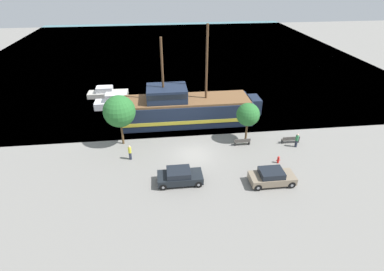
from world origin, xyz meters
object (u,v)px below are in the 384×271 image
at_px(parked_car_curb_front, 272,177).
at_px(bench_promenade_west, 291,139).
at_px(fire_hydrant, 278,159).
at_px(bench_promenade_east, 242,142).
at_px(pedestrian_walking_near, 130,152).
at_px(parked_car_curb_mid, 180,176).
at_px(moored_boat_dockside, 120,102).
at_px(moored_boat_outer, 107,93).
at_px(pirate_ship, 186,108).
at_px(pedestrian_walking_far, 297,140).

xyz_separation_m(parked_car_curb_front, bench_promenade_west, (4.67, 6.75, -0.29)).
xyz_separation_m(parked_car_curb_front, fire_hydrant, (1.85, 3.12, -0.32)).
bearing_deg(bench_promenade_east, pedestrian_walking_near, -173.58).
relative_size(parked_car_curb_mid, bench_promenade_west, 2.08).
distance_m(moored_boat_dockside, parked_car_curb_mid, 19.26).
bearing_deg(pedestrian_walking_near, bench_promenade_east, 6.42).
relative_size(parked_car_curb_front, parked_car_curb_mid, 0.99).
xyz_separation_m(moored_boat_outer, bench_promenade_west, (22.36, -16.65, -0.12)).
bearing_deg(pedestrian_walking_near, fire_hydrant, -9.22).
xyz_separation_m(pirate_ship, bench_promenade_east, (5.66, -6.55, -1.41)).
distance_m(parked_car_curb_mid, pedestrian_walking_far, 14.15).
relative_size(pirate_ship, parked_car_curb_mid, 4.22).
xyz_separation_m(parked_car_curb_front, parked_car_curb_mid, (-8.37, 1.11, -0.02)).
relative_size(parked_car_curb_front, bench_promenade_east, 2.32).
relative_size(parked_car_curb_front, pedestrian_walking_far, 2.49).
bearing_deg(bench_promenade_west, parked_car_curb_mid, -156.60).
relative_size(fire_hydrant, bench_promenade_west, 0.38).
bearing_deg(fire_hydrant, moored_boat_outer, 133.93).
bearing_deg(bench_promenade_west, fire_hydrant, -127.81).
bearing_deg(pirate_ship, pedestrian_walking_far, -33.48).
xyz_separation_m(parked_car_curb_front, bench_promenade_east, (-0.88, 6.93, -0.29)).
bearing_deg(bench_promenade_west, moored_boat_dockside, 148.44).
bearing_deg(moored_boat_dockside, pirate_ship, -32.30).
relative_size(moored_boat_dockside, pedestrian_walking_far, 4.38).
bearing_deg(moored_boat_outer, fire_hydrant, -46.07).
height_order(moored_boat_dockside, pedestrian_walking_near, moored_boat_dockside).
bearing_deg(moored_boat_dockside, fire_hydrant, -42.80).
bearing_deg(pedestrian_walking_far, pedestrian_walking_near, -178.94).
distance_m(moored_boat_outer, pedestrian_walking_far, 28.62).
bearing_deg(parked_car_curb_front, pirate_ship, 115.89).
xyz_separation_m(moored_boat_dockside, parked_car_curb_front, (15.35, -19.05, -0.03)).
height_order(parked_car_curb_front, pedestrian_walking_far, pedestrian_walking_far).
relative_size(pirate_ship, moored_boat_dockside, 2.42).
relative_size(parked_car_curb_front, fire_hydrant, 5.37).
xyz_separation_m(parked_car_curb_mid, pedestrian_walking_near, (-4.77, 4.44, 0.12)).
bearing_deg(pirate_ship, pedestrian_walking_near, -129.75).
height_order(pirate_ship, moored_boat_outer, pirate_ship).
bearing_deg(bench_promenade_west, parked_car_curb_front, -124.70).
bearing_deg(pedestrian_walking_far, parked_car_curb_mid, -160.27).
distance_m(moored_boat_dockside, bench_promenade_west, 23.51).
xyz_separation_m(parked_car_curb_mid, bench_promenade_east, (7.49, 5.82, -0.28)).
relative_size(pirate_ship, pedestrian_walking_far, 10.59).
distance_m(pirate_ship, bench_promenade_east, 8.77).
xyz_separation_m(pirate_ship, fire_hydrant, (8.40, -10.37, -1.44)).
bearing_deg(fire_hydrant, parked_car_curb_mid, -168.89).
relative_size(pirate_ship, bench_promenade_west, 8.78).
height_order(parked_car_curb_mid, pedestrian_walking_far, pedestrian_walking_far).
bearing_deg(bench_promenade_west, bench_promenade_east, 178.16).
bearing_deg(parked_car_curb_front, pedestrian_walking_far, 49.96).
height_order(moored_boat_dockside, parked_car_curb_front, moored_boat_dockside).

